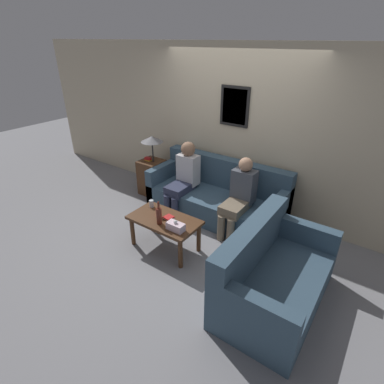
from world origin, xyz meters
The scene contains 14 objects.
ground_plane centered at (0.00, 0.00, 0.00)m, with size 16.00×16.00×0.00m, color gray.
wall_back centered at (0.00, 0.99, 1.30)m, with size 9.00×0.08×2.60m.
couch_main centered at (0.00, 0.53, 0.31)m, with size 2.22×0.88×0.90m.
couch_side centered at (1.44, -0.69, 0.31)m, with size 0.88×1.54×0.90m.
coffee_table centered at (-0.12, -0.65, 0.40)m, with size 0.96×0.53×0.47m.
side_table_with_lamp centered at (-1.37, 0.49, 0.42)m, with size 0.45×0.41×1.11m.
wine_bottle centered at (-0.09, -0.78, 0.59)m, with size 0.07×0.07×0.32m.
drinking_glass centered at (-0.47, -0.51, 0.52)m, with size 0.07×0.07×0.10m.
book_stack centered at (-0.07, -0.62, 0.49)m, with size 0.13×0.13×0.03m.
soda_can centered at (-0.22, -0.65, 0.53)m, with size 0.07×0.07×0.12m.
tissue_box centered at (0.17, -0.77, 0.52)m, with size 0.23×0.12×0.14m.
person_left centered at (-0.52, 0.33, 0.63)m, with size 0.34×0.64×1.17m.
person_right centered at (0.50, 0.31, 0.61)m, with size 0.34×0.65×1.14m.
teddy_bear centered at (0.83, -0.70, 0.15)m, with size 0.22×0.22×0.35m.
Camera 1 is at (2.15, -3.20, 2.64)m, focal length 28.00 mm.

